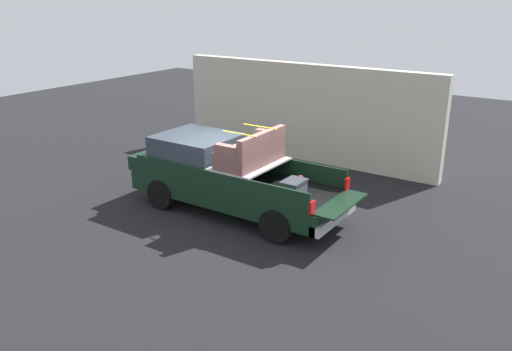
# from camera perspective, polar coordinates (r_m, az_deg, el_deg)

# --- Properties ---
(ground_plane) EXTENTS (40.00, 40.00, 0.00)m
(ground_plane) POSITION_cam_1_polar(r_m,az_deg,el_deg) (13.45, -2.13, -3.96)
(ground_plane) COLOR black
(pickup_truck) EXTENTS (6.05, 2.06, 2.23)m
(pickup_truck) POSITION_cam_1_polar(r_m,az_deg,el_deg) (13.31, -3.47, 0.15)
(pickup_truck) COLOR black
(pickup_truck) RESTS_ON ground_plane
(building_facade) EXTENTS (9.17, 0.36, 3.19)m
(building_facade) POSITION_cam_1_polar(r_m,az_deg,el_deg) (17.41, 5.31, 6.88)
(building_facade) COLOR beige
(building_facade) RESTS_ON ground_plane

